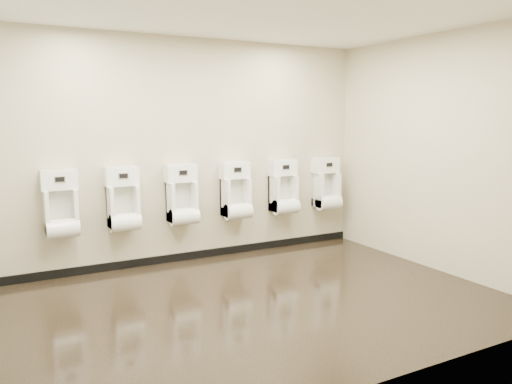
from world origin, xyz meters
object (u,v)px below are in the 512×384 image
Objects in this scene: urinal_3 at (236,195)px; urinal_4 at (284,191)px; urinal_1 at (123,204)px; urinal_5 at (327,187)px; urinal_0 at (61,209)px; urinal_2 at (182,199)px.

urinal_3 is 1.00× the size of urinal_4.
urinal_5 is (2.93, 0.00, 0.00)m from urinal_1.
urinal_0 is 1.00× the size of urinal_1.
urinal_3 is 1.00× the size of urinal_5.
urinal_3 is at bearing 180.00° from urinal_5.
urinal_2 is (0.73, 0.00, 0.00)m from urinal_1.
urinal_0 is at bearing 180.00° from urinal_1.
urinal_0 is 2.89m from urinal_4.
urinal_1 is at bearing 180.00° from urinal_3.
urinal_4 is (0.73, 0.00, 0.00)m from urinal_3.
urinal_4 is at bearing 0.00° from urinal_1.
urinal_5 is (1.46, 0.00, 0.00)m from urinal_3.
urinal_2 is 1.00× the size of urinal_5.
urinal_4 is (2.89, 0.00, 0.00)m from urinal_0.
urinal_0 is 1.41m from urinal_2.
urinal_1 is 1.00× the size of urinal_2.
urinal_2 is at bearing 180.00° from urinal_4.
urinal_1 and urinal_2 have the same top height.
urinal_4 and urinal_5 have the same top height.
urinal_3 is at bearing 0.00° from urinal_0.
urinal_0 and urinal_4 have the same top height.
urinal_3 and urinal_4 have the same top height.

